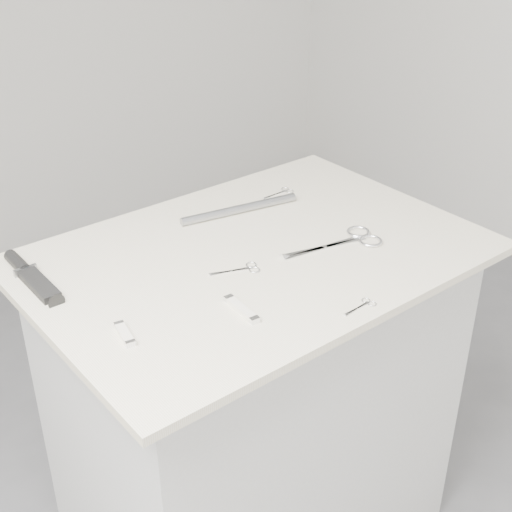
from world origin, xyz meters
TOP-DOWN VIEW (x-y plane):
  - plinth at (0.00, 0.00)m, footprint 0.90×0.60m
  - display_board at (0.00, 0.00)m, footprint 1.00×0.70m
  - large_shears at (0.20, -0.10)m, footprint 0.25×0.11m
  - embroidery_scissors_a at (-0.07, -0.05)m, footprint 0.11×0.06m
  - embroidery_scissors_b at (0.25, 0.20)m, footprint 0.09×0.04m
  - tiny_scissors at (0.03, -0.30)m, footprint 0.08×0.03m
  - sheathed_knife at (-0.44, 0.21)m, footprint 0.05×0.23m
  - pocket_knife_a at (-0.17, -0.17)m, footprint 0.03×0.10m
  - pocket_knife_b at (-0.39, -0.10)m, footprint 0.03×0.08m
  - metal_rail at (0.09, 0.18)m, footprint 0.31×0.08m

SIDE VIEW (x-z plane):
  - plinth at x=0.00m, z-range 0.00..0.90m
  - display_board at x=0.00m, z-range 0.90..0.92m
  - tiny_scissors at x=0.03m, z-range 0.92..0.92m
  - embroidery_scissors_b at x=0.25m, z-range 0.92..0.92m
  - embroidery_scissors_a at x=-0.07m, z-range 0.92..0.92m
  - large_shears at x=0.20m, z-range 0.92..0.93m
  - pocket_knife_b at x=-0.39m, z-range 0.92..0.93m
  - pocket_knife_a at x=-0.17m, z-range 0.92..0.93m
  - sheathed_knife at x=-0.44m, z-range 0.91..0.94m
  - metal_rail at x=0.09m, z-range 0.92..0.94m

